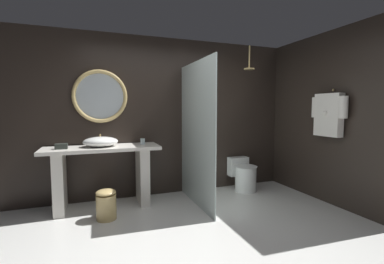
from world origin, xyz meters
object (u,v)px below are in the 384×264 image
vessel_sink (101,142)px  rain_shower_head (249,66)px  tissue_box (61,146)px  toilet (244,175)px  waste_bin (106,204)px  tumbler_cup (143,141)px  round_wall_mirror (100,96)px  hanging_bathrobe (329,113)px

vessel_sink → rain_shower_head: bearing=-1.0°
tissue_box → toilet: size_ratio=0.28×
vessel_sink → waste_bin: vessel_sink is taller
tumbler_cup → round_wall_mirror: bearing=157.9°
vessel_sink → tumbler_cup: bearing=3.2°
tumbler_cup → waste_bin: bearing=-138.6°
vessel_sink → toilet: vessel_sink is taller
tissue_box → waste_bin: bearing=-38.2°
round_wall_mirror → vessel_sink: bearing=-94.4°
tumbler_cup → hanging_bathrobe: 2.80m
tissue_box → round_wall_mirror: (0.53, 0.32, 0.70)m
rain_shower_head → waste_bin: 3.12m
round_wall_mirror → rain_shower_head: (2.40, -0.32, 0.54)m
round_wall_mirror → hanging_bathrobe: (3.14, -1.32, -0.25)m
tumbler_cup → rain_shower_head: rain_shower_head is taller
round_wall_mirror → rain_shower_head: bearing=-7.5°
tissue_box → hanging_bathrobe: (3.67, -1.00, 0.44)m
rain_shower_head → hanging_bathrobe: bearing=-53.6°
waste_bin → tumbler_cup: bearing=41.4°
round_wall_mirror → waste_bin: size_ratio=2.04×
tumbler_cup → toilet: bearing=-1.0°
vessel_sink → waste_bin: 0.90m
hanging_bathrobe → waste_bin: (-3.12, 0.57, -1.17)m
tissue_box → vessel_sink: bearing=5.0°
toilet → waste_bin: toilet is taller
tumbler_cup → waste_bin: size_ratio=0.23×
rain_shower_head → waste_bin: rain_shower_head is taller
round_wall_mirror → waste_bin: round_wall_mirror is taller
tumbler_cup → tissue_box: tumbler_cup is taller
tumbler_cup → vessel_sink: bearing=-176.8°
round_wall_mirror → hanging_bathrobe: size_ratio=1.16×
tumbler_cup → rain_shower_head: (1.81, -0.08, 1.22)m
tissue_box → toilet: tissue_box is taller
tissue_box → toilet: (2.89, 0.05, -0.66)m
rain_shower_head → hanging_bathrobe: (0.74, -1.00, -0.79)m
round_wall_mirror → hanging_bathrobe: bearing=-22.7°
tumbler_cup → toilet: size_ratio=0.16×
round_wall_mirror → toilet: size_ratio=1.42×
round_wall_mirror → waste_bin: bearing=-88.8°
tumbler_cup → rain_shower_head: 2.19m
vessel_sink → toilet: size_ratio=0.86×
vessel_sink → tissue_box: vessel_sink is taller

